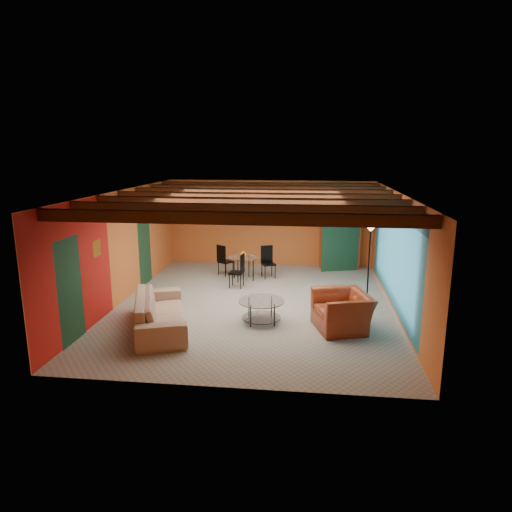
# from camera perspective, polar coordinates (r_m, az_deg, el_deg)

# --- Properties ---
(room) EXTENTS (6.52, 8.01, 2.71)m
(room) POSITION_cam_1_polar(r_m,az_deg,el_deg) (10.72, -0.06, 6.21)
(room) COLOR gray
(room) RESTS_ON ground
(sofa) EXTENTS (1.72, 2.66, 0.72)m
(sofa) POSITION_cam_1_polar(r_m,az_deg,el_deg) (9.79, -11.79, -6.81)
(sofa) COLOR #977561
(sofa) RESTS_ON ground
(armchair) EXTENTS (1.33, 1.43, 0.77)m
(armchair) POSITION_cam_1_polar(r_m,az_deg,el_deg) (9.73, 10.65, -6.73)
(armchair) COLOR maroon
(armchair) RESTS_ON ground
(coffee_table) EXTENTS (1.18, 1.18, 0.51)m
(coffee_table) POSITION_cam_1_polar(r_m,az_deg,el_deg) (9.94, 0.67, -6.87)
(coffee_table) COLOR silver
(coffee_table) RESTS_ON ground
(dining_table) EXTENTS (2.37, 2.37, 0.94)m
(dining_table) POSITION_cam_1_polar(r_m,az_deg,el_deg) (13.07, -1.56, -0.98)
(dining_table) COLOR white
(dining_table) RESTS_ON ground
(armoire) EXTENTS (1.24, 0.86, 1.98)m
(armoire) POSITION_cam_1_polar(r_m,az_deg,el_deg) (14.43, 10.38, 2.27)
(armoire) COLOR brown
(armoire) RESTS_ON ground
(floor_lamp) EXTENTS (0.50, 0.50, 2.04)m
(floor_lamp) POSITION_cam_1_polar(r_m,az_deg,el_deg) (10.98, 13.81, -1.12)
(floor_lamp) COLOR black
(floor_lamp) RESTS_ON ground
(ceiling_fan) EXTENTS (1.50, 1.50, 0.44)m
(ceiling_fan) POSITION_cam_1_polar(r_m,az_deg,el_deg) (10.61, -0.13, 6.13)
(ceiling_fan) COLOR #472614
(ceiling_fan) RESTS_ON ceiling
(painting) EXTENTS (1.05, 0.03, 0.65)m
(painting) POSITION_cam_1_polar(r_m,az_deg,el_deg) (14.71, -1.76, 5.30)
(painting) COLOR black
(painting) RESTS_ON wall_back
(potted_plant) EXTENTS (0.47, 0.43, 0.45)m
(potted_plant) POSITION_cam_1_polar(r_m,az_deg,el_deg) (14.26, 10.58, 7.06)
(potted_plant) COLOR #26661E
(potted_plant) RESTS_ON armoire
(vase) EXTENTS (0.20, 0.20, 0.19)m
(vase) POSITION_cam_1_polar(r_m,az_deg,el_deg) (12.94, -1.58, 1.43)
(vase) COLOR orange
(vase) RESTS_ON dining_table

